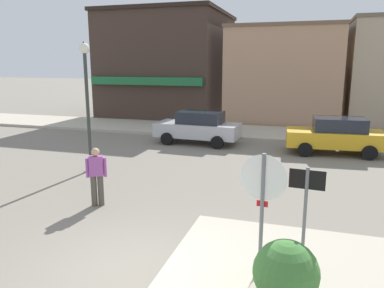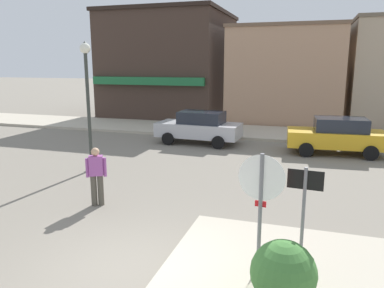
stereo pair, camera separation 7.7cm
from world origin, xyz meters
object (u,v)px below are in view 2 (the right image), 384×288
at_px(one_way_sign, 303,210).
at_px(stop_sign, 261,197).
at_px(planter, 283,283).
at_px(lamp_post, 87,88).
at_px(parked_car_second, 337,135).
at_px(parked_car_nearest, 199,127).
at_px(pedestrian_crossing_near, 96,175).

bearing_deg(one_way_sign, stop_sign, -174.57).
xyz_separation_m(planter, lamp_post, (-7.21, 6.18, 2.40)).
height_order(planter, parked_car_second, parked_car_second).
bearing_deg(planter, parked_car_nearest, 112.10).
bearing_deg(parked_car_nearest, stop_sign, -68.29).
height_order(stop_sign, planter, stop_sign).
bearing_deg(one_way_sign, planter, -101.90).
relative_size(parked_car_nearest, parked_car_second, 0.99).
distance_m(parked_car_nearest, pedestrian_crossing_near, 8.61).
xyz_separation_m(lamp_post, parked_car_nearest, (2.42, 5.63, -2.15)).
bearing_deg(planter, stop_sign, 116.13).
xyz_separation_m(parked_car_second, pedestrian_crossing_near, (-6.55, -8.29, 0.06)).
bearing_deg(lamp_post, parked_car_second, 31.68).
bearing_deg(stop_sign, planter, -63.87).
xyz_separation_m(one_way_sign, parked_car_nearest, (-5.02, 10.72, -0.52)).
xyz_separation_m(stop_sign, pedestrian_crossing_near, (-4.65, 2.19, -0.65)).
height_order(one_way_sign, parked_car_second, one_way_sign).
distance_m(planter, pedestrian_crossing_near, 6.07).
bearing_deg(pedestrian_crossing_near, one_way_sign, -21.52).
height_order(lamp_post, pedestrian_crossing_near, lamp_post).
relative_size(lamp_post, parked_car_second, 1.10).
xyz_separation_m(stop_sign, parked_car_nearest, (-4.30, 10.79, -0.71)).
relative_size(planter, parked_car_nearest, 0.30).
relative_size(lamp_post, pedestrian_crossing_near, 2.82).
distance_m(planter, parked_car_nearest, 12.74).
bearing_deg(parked_car_second, stop_sign, -100.25).
distance_m(stop_sign, pedestrian_crossing_near, 5.18).
relative_size(stop_sign, pedestrian_crossing_near, 1.43).
distance_m(one_way_sign, parked_car_second, 10.49).
bearing_deg(lamp_post, planter, -40.58).
distance_m(one_way_sign, planter, 1.35).
bearing_deg(parked_car_nearest, planter, -67.90).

